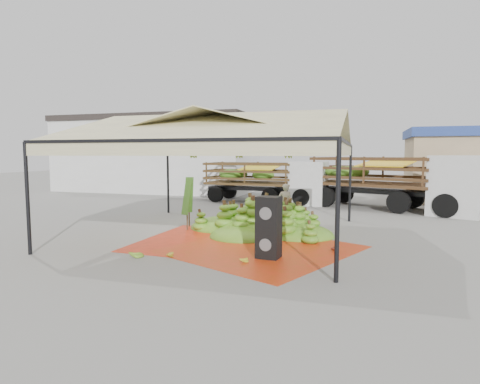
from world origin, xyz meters
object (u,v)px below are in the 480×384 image
(banana_heap, at_px, (261,216))
(vendor, at_px, (285,203))
(speaker_stack, at_px, (269,228))
(truck_left, at_px, (270,177))
(truck_right, at_px, (400,177))

(banana_heap, height_order, vendor, vendor)
(speaker_stack, height_order, truck_left, truck_left)
(speaker_stack, distance_m, truck_left, 12.14)
(banana_heap, distance_m, vendor, 2.26)
(truck_right, bearing_deg, banana_heap, -102.81)
(banana_heap, height_order, truck_left, truck_left)
(truck_left, distance_m, truck_right, 6.74)
(banana_heap, bearing_deg, truck_left, 100.77)
(banana_heap, distance_m, truck_left, 8.78)
(speaker_stack, bearing_deg, banana_heap, 112.96)
(truck_right, bearing_deg, speaker_stack, -89.17)
(vendor, bearing_deg, speaker_stack, 80.76)
(truck_left, relative_size, truck_right, 0.84)
(speaker_stack, bearing_deg, vendor, 102.01)
(speaker_stack, relative_size, truck_right, 0.20)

